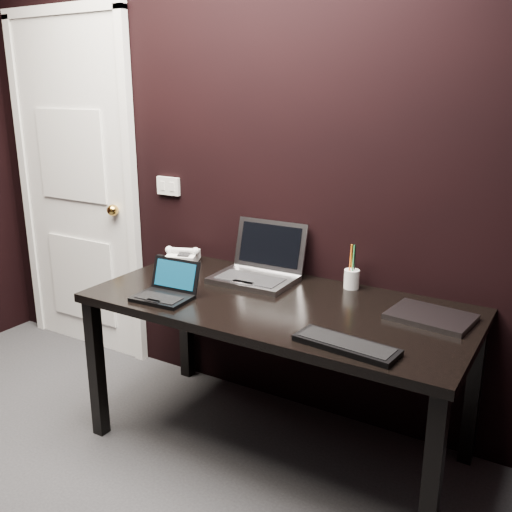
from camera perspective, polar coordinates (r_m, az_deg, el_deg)
The scene contains 11 objects.
wall_back at distance 2.88m, azimuth 0.93°, elevation 9.54°, with size 4.00×4.00×0.00m, color black.
door at distance 3.76m, azimuth -17.50°, elevation 6.47°, with size 0.99×0.10×2.14m.
wall_switch at distance 3.25m, azimuth -8.76°, elevation 6.93°, with size 0.15×0.02×0.10m.
desk at distance 2.56m, azimuth 2.19°, elevation -6.16°, with size 1.70×0.80×0.74m.
netbook at distance 2.59m, azimuth -9.01°, elevation -3.49°, with size 0.26×0.23×0.16m.
silver_laptop at distance 2.80m, azimuth 0.21°, elevation -1.36°, with size 0.40×0.36×0.27m.
ext_keyboard at distance 2.12m, azimuth 9.01°, elevation -8.77°, with size 0.40×0.17×0.02m.
closed_laptop at distance 2.44m, azimuth 17.08°, elevation -5.82°, with size 0.35×0.27×0.02m.
desk_phone at distance 3.11m, azimuth -7.32°, elevation 0.02°, with size 0.20×0.19×0.09m.
mobile_phone at distance 2.97m, azimuth -9.53°, elevation -0.93°, with size 0.05×0.04×0.09m.
pen_cup at distance 2.71m, azimuth 9.54°, elevation -2.20°, with size 0.09×0.09×0.21m.
Camera 1 is at (1.43, -0.68, 1.65)m, focal length 40.00 mm.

